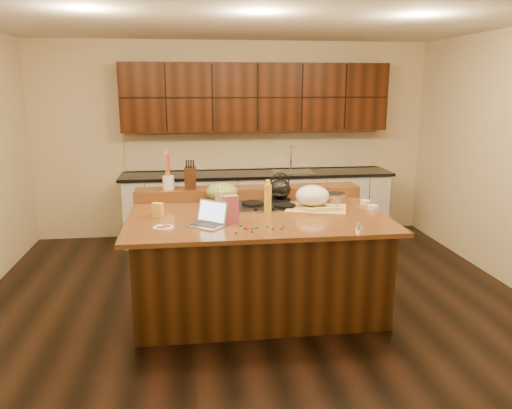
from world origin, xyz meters
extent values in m
cube|color=black|center=(0.00, 0.00, -0.01)|extent=(5.50, 5.00, 0.01)
cube|color=silver|center=(0.00, 0.00, 2.71)|extent=(5.50, 5.00, 0.01)
cube|color=beige|center=(0.00, 2.50, 1.35)|extent=(5.50, 0.01, 2.70)
cube|color=beige|center=(0.00, -2.50, 1.35)|extent=(5.50, 0.01, 2.70)
cube|color=black|center=(0.00, 0.00, 0.44)|extent=(2.22, 1.42, 0.88)
cube|color=#2F1E0A|center=(0.00, 0.00, 0.90)|extent=(2.40, 1.60, 0.04)
cube|color=#2F1E0A|center=(0.00, 0.70, 0.98)|extent=(2.40, 0.30, 0.12)
cube|color=gray|center=(0.00, 0.30, 0.93)|extent=(0.92, 0.52, 0.02)
cylinder|color=black|center=(-0.30, 0.43, 0.95)|extent=(0.22, 0.22, 0.03)
cylinder|color=black|center=(0.30, 0.43, 0.95)|extent=(0.22, 0.22, 0.03)
cylinder|color=black|center=(-0.30, 0.17, 0.95)|extent=(0.22, 0.22, 0.03)
cylinder|color=black|center=(0.30, 0.17, 0.95)|extent=(0.22, 0.22, 0.03)
cylinder|color=black|center=(0.00, 0.30, 0.95)|extent=(0.22, 0.22, 0.03)
cube|color=silver|center=(0.30, 2.17, 0.45)|extent=(3.60, 0.62, 0.90)
cube|color=black|center=(0.30, 2.17, 0.92)|extent=(3.70, 0.66, 0.04)
cube|color=gray|center=(0.80, 2.17, 0.94)|extent=(0.55, 0.42, 0.01)
cylinder|color=gray|center=(0.80, 2.35, 1.12)|extent=(0.02, 0.02, 0.36)
cube|color=black|center=(0.30, 2.32, 1.95)|extent=(3.60, 0.34, 0.90)
cube|color=beige|center=(0.30, 2.48, 1.20)|extent=(3.60, 0.03, 0.50)
ellipsoid|color=black|center=(0.30, 0.43, 1.07)|extent=(0.25, 0.25, 0.20)
ellipsoid|color=olive|center=(-0.30, 0.43, 1.05)|extent=(0.40, 0.40, 0.18)
cube|color=#B7B7BC|center=(-0.49, -0.37, 0.93)|extent=(0.36, 0.35, 0.01)
cube|color=black|center=(-0.49, -0.37, 0.94)|extent=(0.27, 0.25, 0.00)
cube|color=#B7B7BC|center=(-0.43, -0.29, 1.03)|extent=(0.27, 0.24, 0.19)
cube|color=silver|center=(-0.43, -0.30, 1.03)|extent=(0.24, 0.21, 0.16)
cylinder|color=gold|center=(0.11, 0.04, 1.06)|extent=(0.07, 0.07, 0.27)
cylinder|color=silver|center=(-0.36, -0.10, 1.04)|extent=(0.07, 0.07, 0.25)
cube|color=tan|center=(0.59, 0.07, 0.93)|extent=(0.67, 0.57, 0.03)
ellipsoid|color=white|center=(0.57, 0.15, 1.05)|extent=(0.33, 0.33, 0.21)
cube|color=#EDD872|center=(0.49, -0.07, 0.96)|extent=(0.12, 0.03, 0.03)
cube|color=#EDD872|center=(0.62, -0.07, 0.96)|extent=(0.12, 0.03, 0.03)
cube|color=#EDD872|center=(0.74, -0.07, 0.96)|extent=(0.12, 0.03, 0.03)
cylinder|color=gray|center=(0.72, 0.05, 0.95)|extent=(0.22, 0.09, 0.01)
cylinder|color=white|center=(0.74, 0.10, 0.94)|extent=(0.13, 0.13, 0.04)
cylinder|color=white|center=(1.15, 0.24, 0.94)|extent=(0.11, 0.11, 0.04)
cylinder|color=white|center=(1.15, 0.02, 0.94)|extent=(0.11, 0.11, 0.04)
cylinder|color=#996B3F|center=(0.84, 0.31, 0.97)|extent=(0.28, 0.28, 0.09)
cone|color=silver|center=(0.79, -0.61, 0.96)|extent=(0.10, 0.10, 0.07)
cube|color=#BE5976|center=(-0.27, -0.29, 1.04)|extent=(0.15, 0.10, 0.25)
cylinder|color=white|center=(-0.85, -0.37, 0.93)|extent=(0.21, 0.21, 0.01)
cube|color=gold|center=(-0.92, 0.01, 0.99)|extent=(0.11, 0.09, 0.13)
cylinder|color=white|center=(-0.84, 0.70, 1.11)|extent=(0.14, 0.14, 0.14)
cube|color=black|center=(-0.61, 0.70, 1.15)|extent=(0.12, 0.19, 0.23)
ellipsoid|color=red|center=(-0.17, -0.49, 0.93)|extent=(0.02, 0.02, 0.02)
ellipsoid|color=#198C26|center=(-0.19, -0.41, 0.93)|extent=(0.02, 0.02, 0.02)
ellipsoid|color=red|center=(-0.16, -0.47, 0.93)|extent=(0.02, 0.02, 0.02)
ellipsoid|color=#198C26|center=(-0.11, -0.52, 0.93)|extent=(0.02, 0.02, 0.02)
ellipsoid|color=red|center=(0.18, -0.45, 0.93)|extent=(0.02, 0.02, 0.02)
ellipsoid|color=#198C26|center=(-0.07, -0.50, 0.93)|extent=(0.02, 0.02, 0.02)
ellipsoid|color=red|center=(0.14, -0.55, 0.93)|extent=(0.02, 0.02, 0.02)
ellipsoid|color=#198C26|center=(0.17, -0.51, 0.93)|extent=(0.02, 0.02, 0.02)
ellipsoid|color=red|center=(-0.15, -0.52, 0.93)|extent=(0.02, 0.02, 0.02)
ellipsoid|color=#198C26|center=(0.03, -0.46, 0.93)|extent=(0.02, 0.02, 0.02)
ellipsoid|color=red|center=(0.06, -0.55, 0.93)|extent=(0.02, 0.02, 0.02)
ellipsoid|color=#198C26|center=(-0.26, -0.62, 0.93)|extent=(0.02, 0.02, 0.02)
ellipsoid|color=red|center=(-0.12, -0.60, 0.93)|extent=(0.02, 0.02, 0.02)
camera|label=1|loc=(-0.60, -4.53, 2.10)|focal=35.00mm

